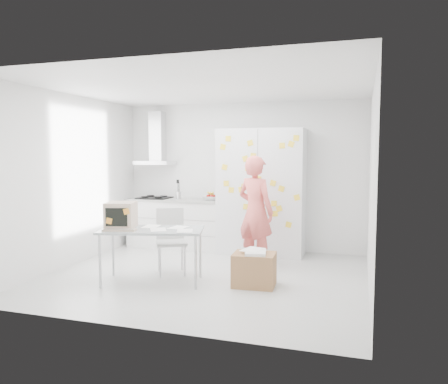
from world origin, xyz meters
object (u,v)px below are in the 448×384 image
(desk, at_px, (132,222))
(person, at_px, (255,212))
(cardboard_box, at_px, (254,269))
(chair, at_px, (171,237))

(desk, bearing_deg, person, 27.29)
(cardboard_box, bearing_deg, desk, -169.68)
(chair, height_order, cardboard_box, chair)
(person, xyz_separation_m, cardboard_box, (0.22, -0.99, -0.64))
(person, bearing_deg, chair, 56.09)
(person, height_order, cardboard_box, person)
(desk, relative_size, cardboard_box, 2.60)
(desk, xyz_separation_m, chair, (0.31, 0.58, -0.29))
(chair, bearing_deg, desk, -147.61)
(desk, xyz_separation_m, cardboard_box, (1.66, 0.30, -0.61))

